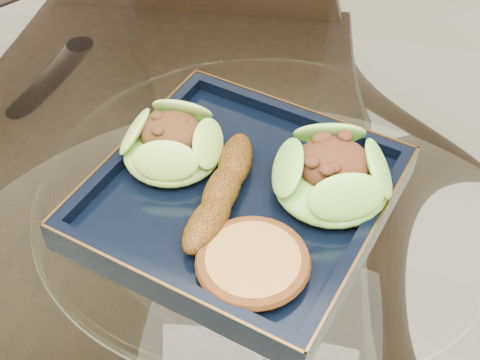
# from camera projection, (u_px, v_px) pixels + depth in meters

# --- Properties ---
(dining_table) EXTENTS (1.13, 1.13, 0.77)m
(dining_table) POSITION_uv_depth(u_px,v_px,m) (262.00, 320.00, 0.77)
(dining_table) COLOR white
(dining_table) RESTS_ON ground
(dining_chair) EXTENTS (0.42, 0.42, 0.95)m
(dining_chair) POSITION_uv_depth(u_px,v_px,m) (197.00, 134.00, 1.09)
(dining_chair) COLOR #311F10
(dining_chair) RESTS_ON ground
(navy_plate) EXTENTS (0.35, 0.35, 0.02)m
(navy_plate) POSITION_uv_depth(u_px,v_px,m) (240.00, 201.00, 0.66)
(navy_plate) COLOR black
(navy_plate) RESTS_ON dining_table
(lettuce_wrap_left) EXTENTS (0.13, 0.13, 0.04)m
(lettuce_wrap_left) POSITION_uv_depth(u_px,v_px,m) (172.00, 146.00, 0.68)
(lettuce_wrap_left) COLOR #6CA42F
(lettuce_wrap_left) RESTS_ON navy_plate
(lettuce_wrap_right) EXTENTS (0.13, 0.13, 0.04)m
(lettuce_wrap_right) POSITION_uv_depth(u_px,v_px,m) (332.00, 178.00, 0.64)
(lettuce_wrap_right) COLOR #5AAA31
(lettuce_wrap_right) RESTS_ON navy_plate
(roasted_plantain) EXTENTS (0.06, 0.16, 0.03)m
(roasted_plantain) POSITION_uv_depth(u_px,v_px,m) (222.00, 191.00, 0.64)
(roasted_plantain) COLOR #64380A
(roasted_plantain) RESTS_ON navy_plate
(crumb_patty) EXTENTS (0.12, 0.12, 0.02)m
(crumb_patty) POSITION_uv_depth(u_px,v_px,m) (253.00, 264.00, 0.59)
(crumb_patty) COLOR #AE733A
(crumb_patty) RESTS_ON navy_plate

